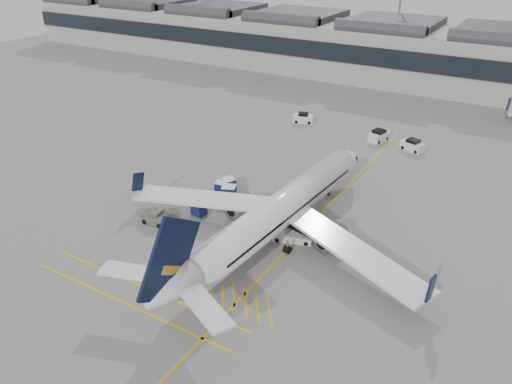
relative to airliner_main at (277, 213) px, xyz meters
The scene contains 18 objects.
ground 9.18m from the airliner_main, 157.17° to the right, with size 220.00×220.00×0.00m, color gray.
terminal 69.09m from the airliner_main, 96.66° to the left, with size 200.00×20.45×12.40m.
light_masts 83.99m from the airliner_main, 96.68° to the left, with size 113.00×0.60×25.45m.
apron_markings 7.52m from the airliner_main, 73.27° to the left, with size 0.25×60.00×0.01m, color gold.
airliner_main is the anchor object (origin of this frame).
belt_loader 2.85m from the airliner_main, 14.40° to the left, with size 5.10×2.83×2.02m.
baggage_cart_a 10.08m from the airliner_main, 153.74° to the left, with size 2.14×1.99×1.82m.
baggage_cart_b 9.85m from the airliner_main, behind, with size 1.84×1.61×1.71m.
baggage_cart_c 12.03m from the airliner_main, 148.31° to the left, with size 2.04×1.90×1.72m.
baggage_cart_d 11.83m from the airliner_main, 153.87° to the left, with size 1.74×1.53×1.61m.
ramp_agent_a 6.42m from the airliner_main, 161.74° to the left, with size 0.67×0.44×1.84m, color orange.
ramp_agent_b 7.04m from the airliner_main, behind, with size 0.81×0.63×1.67m, color orange.
pushback_tug 13.63m from the airliner_main, 161.62° to the right, with size 2.84×1.87×1.53m.
safety_cone_nose 20.10m from the airliner_main, 87.02° to the left, with size 0.34×0.34×0.47m, color #F24C0A.
safety_cone_engine 10.22m from the airliner_main, ahead, with size 0.35×0.35×0.49m, color #F24C0A.
service_van_left 36.03m from the airliner_main, 111.51° to the left, with size 3.59×2.65×1.66m.
service_van_mid 31.97m from the airliner_main, 89.40° to the left, with size 2.50×3.72×1.75m.
service_van_right 31.38m from the airliner_main, 79.30° to the left, with size 3.63×2.62×1.68m.
Camera 1 is at (28.69, -35.65, 28.47)m, focal length 35.00 mm.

